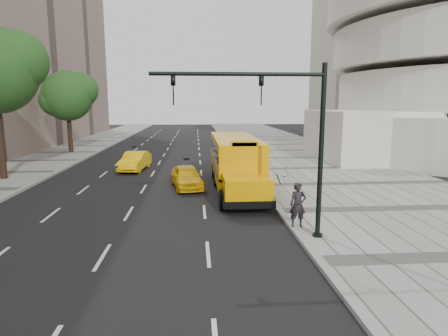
{
  "coord_description": "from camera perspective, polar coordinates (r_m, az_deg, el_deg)",
  "views": [
    {
      "loc": [
        2.13,
        -21.98,
        5.01
      ],
      "look_at": [
        3.5,
        -4.0,
        1.9
      ],
      "focal_mm": 30.0,
      "sensor_mm": 36.0,
      "label": 1
    }
  ],
  "objects": [
    {
      "name": "ground",
      "position": [
        22.64,
        -9.66,
        -3.14
      ],
      "size": [
        140.0,
        140.0,
        0.0
      ],
      "primitive_type": "plane",
      "color": "black",
      "rests_on": "ground"
    },
    {
      "name": "sidewalk_museum",
      "position": [
        24.59,
        19.43,
        -2.35
      ],
      "size": [
        12.0,
        140.0,
        0.15
      ],
      "primitive_type": "cube",
      "color": "gray",
      "rests_on": "ground"
    },
    {
      "name": "curb_museum",
      "position": [
        22.86,
        5.5,
        -2.73
      ],
      "size": [
        0.3,
        140.0,
        0.15
      ],
      "primitive_type": "cube",
      "color": "gray",
      "rests_on": "ground"
    },
    {
      "name": "curb_far",
      "position": [
        24.7,
        -28.5,
        -2.94
      ],
      "size": [
        0.3,
        140.0,
        0.15
      ],
      "primitive_type": "cube",
      "color": "gray",
      "rests_on": "ground"
    },
    {
      "name": "guggenheim",
      "position": [
        49.54,
        30.83,
        18.43
      ],
      "size": [
        33.2,
        42.2,
        35.0
      ],
      "color": "silver",
      "rests_on": "ground"
    },
    {
      "name": "tree_c",
      "position": [
        40.73,
        -22.65,
        10.16
      ],
      "size": [
        5.51,
        4.9,
        8.2
      ],
      "color": "black",
      "rests_on": "ground"
    },
    {
      "name": "school_bus",
      "position": [
        22.51,
        1.73,
        1.5
      ],
      "size": [
        2.96,
        11.56,
        3.19
      ],
      "color": "#E69B00",
      "rests_on": "ground"
    },
    {
      "name": "taxi_near",
      "position": [
        22.54,
        -5.69,
        -1.33
      ],
      "size": [
        2.27,
        4.23,
        1.37
      ],
      "primitive_type": "imported",
      "rotation": [
        0.0,
        0.0,
        0.17
      ],
      "color": "yellow",
      "rests_on": "ground"
    },
    {
      "name": "taxi_far",
      "position": [
        29.19,
        -13.42,
        1.03
      ],
      "size": [
        2.05,
        4.42,
        1.4
      ],
      "primitive_type": "imported",
      "rotation": [
        0.0,
        0.0,
        -0.13
      ],
      "color": "yellow",
      "rests_on": "ground"
    },
    {
      "name": "pedestrian",
      "position": [
        15.19,
        11.2,
        -5.53
      ],
      "size": [
        0.68,
        0.47,
        1.79
      ],
      "primitive_type": "imported",
      "rotation": [
        0.0,
        0.0,
        -0.07
      ],
      "color": "black",
      "rests_on": "sidewalk_museum"
    },
    {
      "name": "traffic_signal",
      "position": [
        13.35,
        8.96,
        5.72
      ],
      "size": [
        6.18,
        0.36,
        6.4
      ],
      "color": "black",
      "rests_on": "ground"
    }
  ]
}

